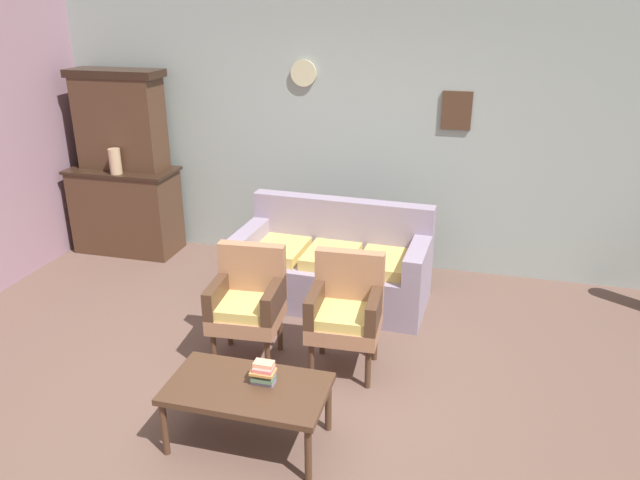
% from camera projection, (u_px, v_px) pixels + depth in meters
% --- Properties ---
extents(ground_plane, '(7.68, 7.68, 0.00)m').
position_uv_depth(ground_plane, '(286.00, 404.00, 4.31)').
color(ground_plane, brown).
extents(wall_back_with_decor, '(6.40, 0.09, 2.70)m').
position_uv_depth(wall_back_with_decor, '(363.00, 136.00, 6.17)').
color(wall_back_with_decor, '#939E99').
rests_on(wall_back_with_decor, ground).
extents(side_cabinet, '(1.16, 0.55, 0.93)m').
position_uv_depth(side_cabinet, '(127.00, 210.00, 6.76)').
color(side_cabinet, '#472D1E').
rests_on(side_cabinet, ground).
extents(cabinet_upper_hutch, '(0.99, 0.38, 1.03)m').
position_uv_depth(cabinet_upper_hutch, '(120.00, 119.00, 6.46)').
color(cabinet_upper_hutch, '#472D1E').
rests_on(cabinet_upper_hutch, side_cabinet).
extents(vase_on_cabinet, '(0.12, 0.12, 0.26)m').
position_uv_depth(vase_on_cabinet, '(115.00, 161.00, 6.36)').
color(vase_on_cabinet, tan).
rests_on(vase_on_cabinet, side_cabinet).
extents(floral_couch, '(1.76, 0.87, 0.90)m').
position_uv_depth(floral_couch, '(334.00, 267.00, 5.68)').
color(floral_couch, gray).
rests_on(floral_couch, ground).
extents(armchair_near_couch_end, '(0.56, 0.53, 0.90)m').
position_uv_depth(armchair_near_couch_end, '(248.00, 300.00, 4.70)').
color(armchair_near_couch_end, '#9E6B4C').
rests_on(armchair_near_couch_end, ground).
extents(armchair_near_cabinet, '(0.54, 0.51, 0.90)m').
position_uv_depth(armchair_near_cabinet, '(346.00, 308.00, 4.57)').
color(armchair_near_cabinet, '#9E6B4C').
rests_on(armchair_near_cabinet, ground).
extents(coffee_table, '(1.00, 0.56, 0.42)m').
position_uv_depth(coffee_table, '(247.00, 392.00, 3.82)').
color(coffee_table, '#472D1E').
rests_on(coffee_table, ground).
extents(book_stack_on_table, '(0.15, 0.12, 0.15)m').
position_uv_depth(book_stack_on_table, '(264.00, 373.00, 3.81)').
color(book_stack_on_table, '#887EA5').
rests_on(book_stack_on_table, coffee_table).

